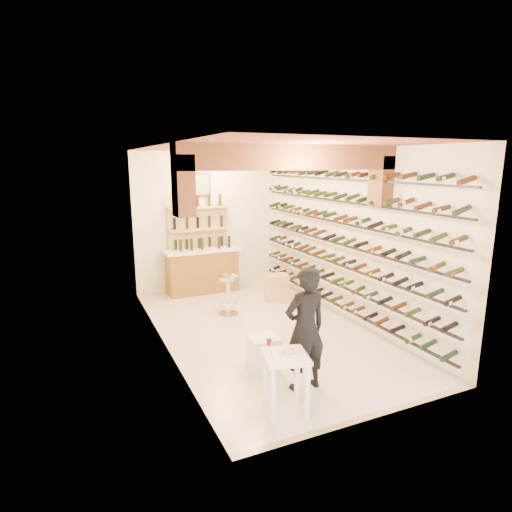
{
  "coord_description": "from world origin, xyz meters",
  "views": [
    {
      "loc": [
        -3.06,
        -6.48,
        2.95
      ],
      "look_at": [
        0.0,
        0.3,
        1.3
      ],
      "focal_mm": 29.68,
      "sensor_mm": 36.0,
      "label": 1
    }
  ],
  "objects_px": {
    "back_counter": "(202,270)",
    "tasting_table": "(285,365)",
    "wine_rack": "(337,239)",
    "crate_lower": "(277,293)",
    "person": "(305,329)",
    "white_stool": "(264,353)",
    "chrome_barstool": "(228,292)"
  },
  "relations": [
    {
      "from": "back_counter",
      "to": "white_stool",
      "type": "xyz_separation_m",
      "value": [
        -0.33,
        -4.02,
        -0.28
      ]
    },
    {
      "from": "wine_rack",
      "to": "crate_lower",
      "type": "bearing_deg",
      "value": 111.19
    },
    {
      "from": "tasting_table",
      "to": "white_stool",
      "type": "relative_size",
      "value": 1.77
    },
    {
      "from": "wine_rack",
      "to": "white_stool",
      "type": "distance_m",
      "value": 2.87
    },
    {
      "from": "tasting_table",
      "to": "crate_lower",
      "type": "height_order",
      "value": "tasting_table"
    },
    {
      "from": "tasting_table",
      "to": "chrome_barstool",
      "type": "bearing_deg",
      "value": 94.26
    },
    {
      "from": "back_counter",
      "to": "tasting_table",
      "type": "distance_m",
      "value": 5.11
    },
    {
      "from": "back_counter",
      "to": "person",
      "type": "distance_m",
      "value": 4.71
    },
    {
      "from": "wine_rack",
      "to": "back_counter",
      "type": "bearing_deg",
      "value": 124.66
    },
    {
      "from": "tasting_table",
      "to": "white_stool",
      "type": "height_order",
      "value": "tasting_table"
    },
    {
      "from": "wine_rack",
      "to": "person",
      "type": "distance_m",
      "value": 2.88
    },
    {
      "from": "white_stool",
      "to": "crate_lower",
      "type": "distance_m",
      "value": 3.2
    },
    {
      "from": "back_counter",
      "to": "person",
      "type": "height_order",
      "value": "person"
    },
    {
      "from": "back_counter",
      "to": "white_stool",
      "type": "bearing_deg",
      "value": -94.74
    },
    {
      "from": "back_counter",
      "to": "crate_lower",
      "type": "height_order",
      "value": "back_counter"
    },
    {
      "from": "back_counter",
      "to": "crate_lower",
      "type": "bearing_deg",
      "value": -44.32
    },
    {
      "from": "wine_rack",
      "to": "chrome_barstool",
      "type": "xyz_separation_m",
      "value": [
        -1.83,
        0.97,
        -1.09
      ]
    },
    {
      "from": "wine_rack",
      "to": "crate_lower",
      "type": "distance_m",
      "value": 2.03
    },
    {
      "from": "chrome_barstool",
      "to": "wine_rack",
      "type": "bearing_deg",
      "value": -27.95
    },
    {
      "from": "white_stool",
      "to": "person",
      "type": "distance_m",
      "value": 0.93
    },
    {
      "from": "wine_rack",
      "to": "person",
      "type": "relative_size",
      "value": 3.41
    },
    {
      "from": "back_counter",
      "to": "tasting_table",
      "type": "bearing_deg",
      "value": -96.2
    },
    {
      "from": "white_stool",
      "to": "crate_lower",
      "type": "xyz_separation_m",
      "value": [
        1.63,
        2.76,
        -0.1
      ]
    },
    {
      "from": "wine_rack",
      "to": "person",
      "type": "bearing_deg",
      "value": -132.67
    },
    {
      "from": "person",
      "to": "wine_rack",
      "type": "bearing_deg",
      "value": -136.0
    },
    {
      "from": "tasting_table",
      "to": "chrome_barstool",
      "type": "distance_m",
      "value": 3.45
    },
    {
      "from": "person",
      "to": "crate_lower",
      "type": "height_order",
      "value": "person"
    },
    {
      "from": "tasting_table",
      "to": "back_counter",
      "type": "bearing_deg",
      "value": 97.34
    },
    {
      "from": "wine_rack",
      "to": "person",
      "type": "xyz_separation_m",
      "value": [
        -1.89,
        -2.05,
        -0.71
      ]
    },
    {
      "from": "white_stool",
      "to": "tasting_table",
      "type": "bearing_deg",
      "value": -101.66
    },
    {
      "from": "white_stool",
      "to": "back_counter",
      "type": "bearing_deg",
      "value": 85.26
    },
    {
      "from": "tasting_table",
      "to": "person",
      "type": "xyz_separation_m",
      "value": [
        0.49,
        0.38,
        0.23
      ]
    }
  ]
}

